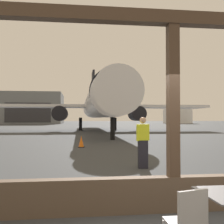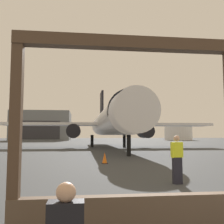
{
  "view_description": "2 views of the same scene",
  "coord_description": "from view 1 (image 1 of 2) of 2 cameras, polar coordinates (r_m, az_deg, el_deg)",
  "views": [
    {
      "loc": [
        -1.73,
        -4.88,
        1.7
      ],
      "look_at": [
        0.28,
        11.77,
        2.08
      ],
      "focal_mm": 43.87,
      "sensor_mm": 36.0,
      "label": 1
    },
    {
      "loc": [
        -3.01,
        -4.83,
        1.75
      ],
      "look_at": [
        -0.81,
        13.95,
        3.46
      ],
      "focal_mm": 41.09,
      "sensor_mm": 36.0,
      "label": 2
    }
  ],
  "objects": [
    {
      "name": "airplane",
      "position": [
        35.42,
        -2.66,
        1.75
      ],
      "size": [
        29.74,
        35.45,
        10.41
      ],
      "color": "silver",
      "rests_on": "ground"
    },
    {
      "name": "distant_hangar",
      "position": [
        89.4,
        -16.18,
        0.7
      ],
      "size": [
        18.34,
        16.49,
        9.42
      ],
      "color": "slate",
      "rests_on": "ground"
    },
    {
      "name": "ground_crew_worker",
      "position": [
        9.4,
        6.45,
        -6.16
      ],
      "size": [
        0.5,
        0.33,
        1.74
      ],
      "color": "black",
      "rests_on": "ground"
    },
    {
      "name": "traffic_cone",
      "position": [
        16.11,
        -6.43,
        -6.17
      ],
      "size": [
        0.36,
        0.36,
        0.69
      ],
      "color": "orange",
      "rests_on": "ground"
    },
    {
      "name": "ground_plane",
      "position": [
        44.94,
        -4.69,
        -3.44
      ],
      "size": [
        220.0,
        220.0,
        0.0
      ],
      "primitive_type": "plane",
      "color": "#383A3D"
    },
    {
      "name": "window_frame",
      "position": [
        5.19,
        12.63,
        -5.66
      ],
      "size": [
        8.62,
        0.24,
        3.68
      ],
      "color": "brown",
      "rests_on": "ground"
    },
    {
      "name": "fuel_storage_tank",
      "position": [
        90.51,
        13.51,
        -0.85
      ],
      "size": [
        9.31,
        9.31,
        4.62
      ],
      "primitive_type": "cylinder",
      "color": "white",
      "rests_on": "ground"
    },
    {
      "name": "cafe_chair_window_right",
      "position": [
        3.53,
        15.5,
        -20.68
      ],
      "size": [
        0.47,
        0.47,
        0.89
      ],
      "color": "#B2B2B7",
      "rests_on": "ground"
    }
  ]
}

